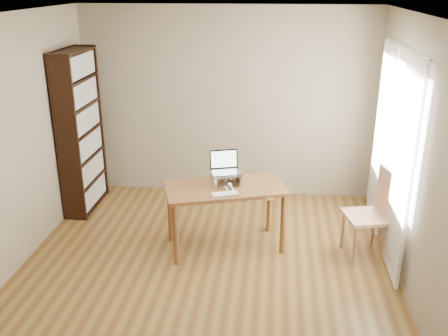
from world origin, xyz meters
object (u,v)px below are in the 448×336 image
at_px(desk, 225,195).
at_px(chair, 375,211).
at_px(bookshelf, 80,132).
at_px(cat, 224,178).
at_px(keyboard, 225,194).
at_px(laptop, 227,166).

xyz_separation_m(desk, chair, (1.63, -0.03, -0.10)).
bearing_deg(bookshelf, chair, -14.59).
bearing_deg(desk, cat, 83.41).
bearing_deg(chair, desk, 165.19).
bearing_deg(chair, keyboard, 172.99).
relative_size(bookshelf, keyboard, 6.64).
xyz_separation_m(bookshelf, keyboard, (2.01, -1.13, -0.29)).
bearing_deg(desk, laptop, 72.18).
bearing_deg(keyboard, laptop, 72.52).
bearing_deg(chair, cat, 161.37).
relative_size(cat, chair, 0.47).
xyz_separation_m(desk, keyboard, (0.02, -0.22, 0.12)).
height_order(laptop, keyboard, laptop).
distance_m(bookshelf, chair, 3.77).
relative_size(desk, keyboard, 4.59).
distance_m(keyboard, chair, 1.63).
height_order(bookshelf, desk, bookshelf).
distance_m(cat, chair, 1.68).
xyz_separation_m(bookshelf, laptop, (1.98, -0.77, -0.11)).
bearing_deg(cat, keyboard, -110.25).
bearing_deg(chair, bookshelf, 151.68).
relative_size(laptop, cat, 0.78).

